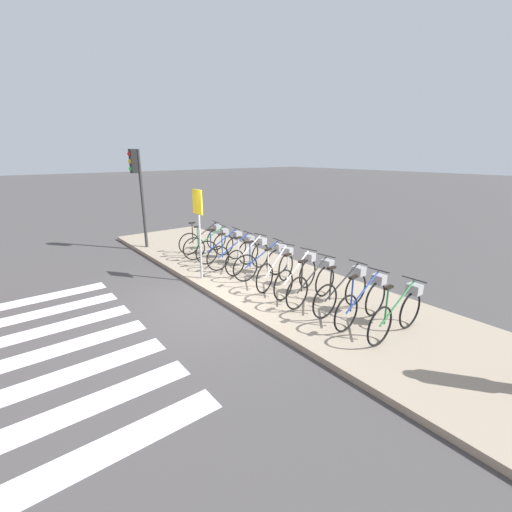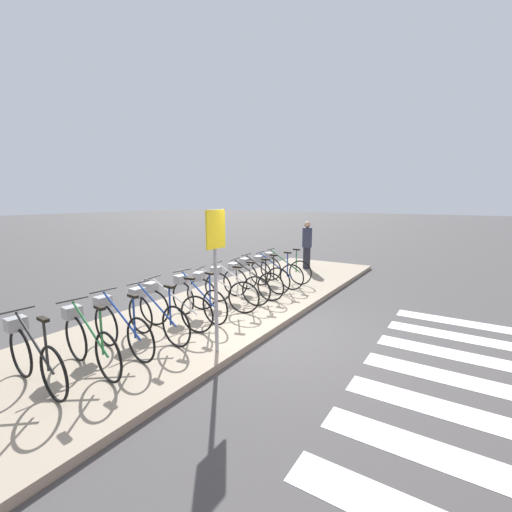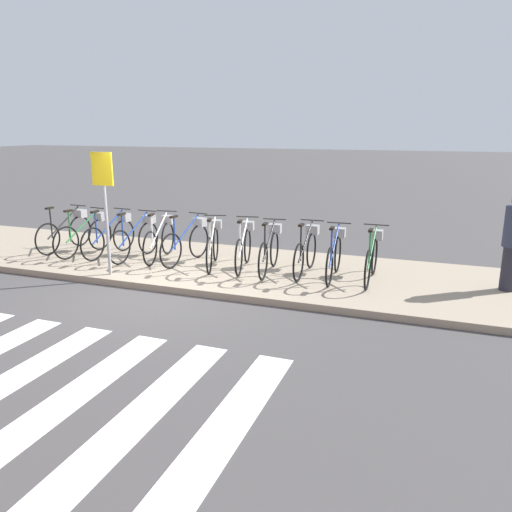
{
  "view_description": "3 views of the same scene",
  "coord_description": "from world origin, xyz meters",
  "views": [
    {
      "loc": [
        6.19,
        -3.77,
        3.24
      ],
      "look_at": [
        -0.59,
        1.55,
        0.66
      ],
      "focal_mm": 24.0,
      "sensor_mm": 36.0,
      "label": 1
    },
    {
      "loc": [
        -5.4,
        -3.05,
        2.57
      ],
      "look_at": [
        1.04,
        1.03,
        1.3
      ],
      "focal_mm": 24.0,
      "sensor_mm": 36.0,
      "label": 2
    },
    {
      "loc": [
        4.45,
        -7.32,
        2.83
      ],
      "look_at": [
        1.48,
        0.8,
        0.6
      ],
      "focal_mm": 35.0,
      "sensor_mm": 36.0,
      "label": 3
    }
  ],
  "objects": [
    {
      "name": "sidewalk",
      "position": [
        0.0,
        1.67,
        0.06
      ],
      "size": [
        14.84,
        3.33,
        0.12
      ],
      "color": "gray",
      "rests_on": "ground_plane"
    },
    {
      "name": "ground_plane",
      "position": [
        0.0,
        0.0,
        0.0
      ],
      "size": [
        120.0,
        120.0,
        0.0
      ],
      "primitive_type": "plane",
      "color": "#423F3F"
    },
    {
      "name": "parked_bicycle_1",
      "position": [
        -2.76,
        1.5,
        0.57
      ],
      "size": [
        0.46,
        1.69,
        1.04
      ],
      "color": "black",
      "rests_on": "sidewalk"
    },
    {
      "name": "parked_bicycle_4",
      "position": [
        -0.99,
        1.66,
        0.57
      ],
      "size": [
        0.46,
        1.68,
        1.04
      ],
      "color": "black",
      "rests_on": "sidewalk"
    },
    {
      "name": "parked_bicycle_3",
      "position": [
        -1.5,
        1.55,
        0.57
      ],
      "size": [
        0.46,
        1.69,
        1.04
      ],
      "color": "black",
      "rests_on": "sidewalk"
    },
    {
      "name": "parked_bicycle_2",
      "position": [
        -2.17,
        1.59,
        0.57
      ],
      "size": [
        0.46,
        1.69,
        1.04
      ],
      "color": "black",
      "rests_on": "sidewalk"
    },
    {
      "name": "parked_bicycle_0",
      "position": [
        -3.42,
        1.66,
        0.57
      ],
      "size": [
        0.46,
        1.7,
        1.04
      ],
      "color": "black",
      "rests_on": "sidewalk"
    },
    {
      "name": "parked_bicycle_5",
      "position": [
        -0.33,
        1.64,
        0.57
      ],
      "size": [
        0.46,
        1.69,
        1.04
      ],
      "color": "black",
      "rests_on": "sidewalk"
    },
    {
      "name": "parked_bicycle_9",
      "position": [
        2.19,
        1.66,
        0.57
      ],
      "size": [
        0.46,
        1.7,
        1.04
      ],
      "color": "black",
      "rests_on": "sidewalk"
    },
    {
      "name": "parked_bicycle_11",
      "position": [
        3.42,
        1.61,
        0.57
      ],
      "size": [
        0.46,
        1.7,
        1.04
      ],
      "color": "black",
      "rests_on": "sidewalk"
    },
    {
      "name": "parked_bicycle_6",
      "position": [
        0.29,
        1.53,
        0.57
      ],
      "size": [
        0.64,
        1.63,
        1.04
      ],
      "color": "black",
      "rests_on": "sidewalk"
    },
    {
      "name": "sign_post",
      "position": [
        -1.3,
        0.29,
        1.68
      ],
      "size": [
        0.44,
        0.07,
        2.29
      ],
      "color": "#99999E",
      "rests_on": "sidewalk"
    },
    {
      "name": "parked_bicycle_7",
      "position": [
        0.93,
        1.6,
        0.57
      ],
      "size": [
        0.51,
        1.67,
        1.04
      ],
      "color": "black",
      "rests_on": "sidewalk"
    },
    {
      "name": "parked_bicycle_10",
      "position": [
        2.75,
        1.56,
        0.57
      ],
      "size": [
        0.46,
        1.7,
        1.04
      ],
      "color": "black",
      "rests_on": "sidewalk"
    },
    {
      "name": "parked_bicycle_8",
      "position": [
        1.5,
        1.52,
        0.57
      ],
      "size": [
        0.46,
        1.69,
        1.04
      ],
      "color": "black",
      "rests_on": "sidewalk"
    }
  ]
}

